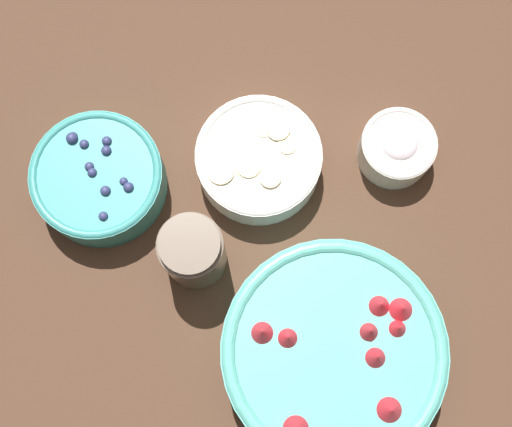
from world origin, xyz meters
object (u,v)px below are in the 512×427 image
(bowl_strawberries, at_px, (333,353))
(bowl_blueberries, at_px, (99,178))
(bowl_cream, at_px, (397,147))
(jar_chocolate, at_px, (193,252))
(bowl_bananas, at_px, (259,159))

(bowl_strawberries, distance_m, bowl_blueberries, 0.36)
(bowl_strawberries, xyz_separation_m, bowl_cream, (-0.02, -0.27, -0.02))
(bowl_cream, bearing_deg, jar_chocolate, 44.58)
(bowl_cream, height_order, jar_chocolate, jar_chocolate)
(bowl_cream, relative_size, jar_chocolate, 0.89)
(bowl_bananas, relative_size, bowl_cream, 1.66)
(bowl_strawberries, height_order, jar_chocolate, jar_chocolate)
(bowl_bananas, distance_m, jar_chocolate, 0.15)
(jar_chocolate, bearing_deg, bowl_bananas, -106.68)
(bowl_blueberries, height_order, bowl_cream, bowl_blueberries)
(bowl_bananas, bearing_deg, bowl_cream, -158.75)
(jar_chocolate, bearing_deg, bowl_cream, -135.42)
(bowl_strawberries, xyz_separation_m, jar_chocolate, (0.19, -0.07, 0.00))
(bowl_blueberries, height_order, bowl_bananas, bowl_blueberries)
(bowl_bananas, relative_size, jar_chocolate, 1.48)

